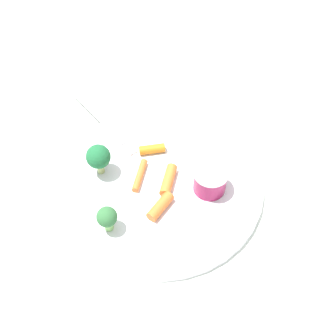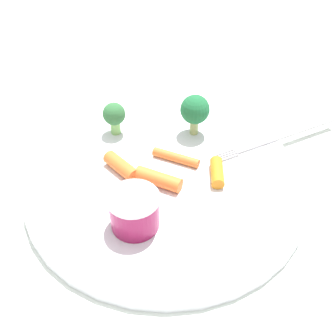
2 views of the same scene
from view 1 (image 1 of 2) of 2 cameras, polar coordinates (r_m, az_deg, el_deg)
ground_plane at (r=0.63m, az=-1.16°, el=-2.35°), size 2.40×2.40×0.00m
plate at (r=0.62m, az=-1.17°, el=-2.03°), size 0.31×0.31×0.01m
sauce_cup at (r=0.59m, az=5.84°, el=-1.72°), size 0.05×0.05×0.04m
broccoli_floret_0 at (r=0.55m, az=-8.43°, el=-6.81°), size 0.03×0.03×0.04m
broccoli_floret_1 at (r=0.61m, az=-9.61°, el=1.49°), size 0.04×0.04×0.05m
carrot_stick_0 at (r=0.58m, az=-1.07°, el=-5.32°), size 0.02×0.05×0.02m
carrot_stick_1 at (r=0.64m, az=-2.21°, el=2.63°), size 0.04×0.04×0.01m
carrot_stick_2 at (r=0.62m, az=-3.93°, el=-1.03°), size 0.04×0.05×0.01m
carrot_stick_3 at (r=0.61m, az=0.06°, el=-1.67°), size 0.04×0.05×0.02m
fork at (r=0.70m, az=-9.05°, el=6.31°), size 0.18×0.03×0.00m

